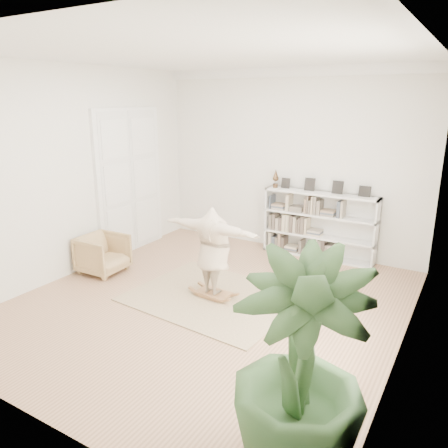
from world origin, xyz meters
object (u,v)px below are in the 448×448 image
object	(u,v)px
houseplant	(299,369)
rocker_board	(214,293)
bookshelf	(319,226)
person	(213,248)
armchair	(103,254)

from	to	relation	value
houseplant	rocker_board	bearing A→B (deg)	133.68
bookshelf	houseplant	distance (m)	5.32
rocker_board	person	bearing A→B (deg)	94.43
rocker_board	person	world-z (taller)	person
rocker_board	houseplant	bearing A→B (deg)	-41.89
bookshelf	armchair	distance (m)	4.11
rocker_board	houseplant	size ratio (longest dim) A/B	0.29
armchair	rocker_board	distance (m)	2.28
armchair	person	bearing A→B (deg)	-89.10
bookshelf	rocker_board	world-z (taller)	bookshelf
rocker_board	person	xyz separation A→B (m)	(0.00, 0.00, 0.75)
bookshelf	person	world-z (taller)	bookshelf
person	armchair	bearing A→B (deg)	7.43
armchair	person	size ratio (longest dim) A/B	0.45
person	houseplant	world-z (taller)	houseplant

